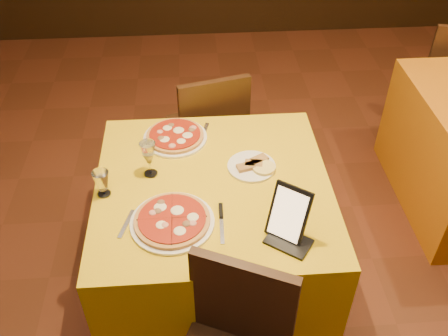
{
  "coord_description": "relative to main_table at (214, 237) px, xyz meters",
  "views": [
    {
      "loc": [
        -0.26,
        -1.38,
        2.32
      ],
      "look_at": [
        -0.13,
        0.32,
        0.86
      ],
      "focal_mm": 40.0,
      "sensor_mm": 36.0,
      "label": 1
    }
  ],
  "objects": [
    {
      "name": "cutlet_dish",
      "position": [
        0.19,
        0.1,
        0.39
      ],
      "size": [
        0.23,
        0.23,
        0.03
      ],
      "rotation": [
        0.0,
        0.0,
        0.13
      ],
      "color": "white",
      "rests_on": "main_table"
    },
    {
      "name": "chair_main_far",
      "position": [
        0.0,
        0.84,
        0.08
      ],
      "size": [
        0.59,
        0.59,
        0.91
      ],
      "primitive_type": null,
      "rotation": [
        0.0,
        0.0,
        3.39
      ],
      "color": "black",
      "rests_on": "floor"
    },
    {
      "name": "floor",
      "position": [
        0.18,
        -0.34,
        -0.38
      ],
      "size": [
        6.0,
        7.0,
        0.01
      ],
      "primitive_type": "cube",
      "color": "#5E2D19",
      "rests_on": "ground"
    },
    {
      "name": "water_glass",
      "position": [
        -0.5,
        -0.04,
        0.44
      ],
      "size": [
        0.08,
        0.08,
        0.13
      ],
      "primitive_type": null,
      "rotation": [
        0.0,
        0.0,
        0.43
      ],
      "color": "white",
      "rests_on": "main_table"
    },
    {
      "name": "pizza_near",
      "position": [
        -0.19,
        -0.24,
        0.39
      ],
      "size": [
        0.36,
        0.36,
        0.03
      ],
      "rotation": [
        0.0,
        0.0,
        -0.08
      ],
      "color": "white",
      "rests_on": "main_table"
    },
    {
      "name": "tablet",
      "position": [
        0.29,
        -0.33,
        0.49
      ],
      "size": [
        0.19,
        0.17,
        0.23
      ],
      "primitive_type": "cube",
      "rotation": [
        -0.35,
        0.0,
        -0.63
      ],
      "color": "black",
      "rests_on": "main_table"
    },
    {
      "name": "main_table",
      "position": [
        0.0,
        0.0,
        0.0
      ],
      "size": [
        1.1,
        1.1,
        0.75
      ],
      "primitive_type": "cube",
      "color": "#E3B80E",
      "rests_on": "floor"
    },
    {
      "name": "fork_near",
      "position": [
        -0.38,
        -0.23,
        0.38
      ],
      "size": [
        0.07,
        0.17,
        0.01
      ],
      "primitive_type": "cube",
      "rotation": [
        0.0,
        0.0,
        1.28
      ],
      "color": "#B3B4BA",
      "rests_on": "main_table"
    },
    {
      "name": "chair_side_far",
      "position": [
        1.81,
        1.38,
        0.08
      ],
      "size": [
        0.53,
        0.53,
        0.91
      ],
      "primitive_type": null,
      "rotation": [
        0.0,
        0.0,
        2.86
      ],
      "color": "#31220F",
      "rests_on": "floor"
    },
    {
      "name": "wine_glass",
      "position": [
        -0.29,
        0.09,
        0.47
      ],
      "size": [
        0.09,
        0.09,
        0.19
      ],
      "primitive_type": null,
      "rotation": [
        0.0,
        0.0,
        -0.18
      ],
      "color": "tan",
      "rests_on": "main_table"
    },
    {
      "name": "pizza_far",
      "position": [
        -0.18,
        0.36,
        0.39
      ],
      "size": [
        0.33,
        0.33,
        0.03
      ],
      "rotation": [
        0.0,
        0.0,
        -0.0
      ],
      "color": "white",
      "rests_on": "main_table"
    },
    {
      "name": "knife",
      "position": [
        0.02,
        -0.27,
        0.38
      ],
      "size": [
        0.02,
        0.21,
        0.01
      ],
      "primitive_type": "cube",
      "rotation": [
        0.0,
        0.0,
        1.54
      ],
      "color": "#B2B0B7",
      "rests_on": "main_table"
    },
    {
      "name": "fork_far",
      "position": [
        -0.02,
        0.4,
        0.38
      ],
      "size": [
        0.06,
        0.17,
        0.01
      ],
      "primitive_type": "cube",
      "rotation": [
        0.0,
        0.0,
        1.33
      ],
      "color": "silver",
      "rests_on": "main_table"
    }
  ]
}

